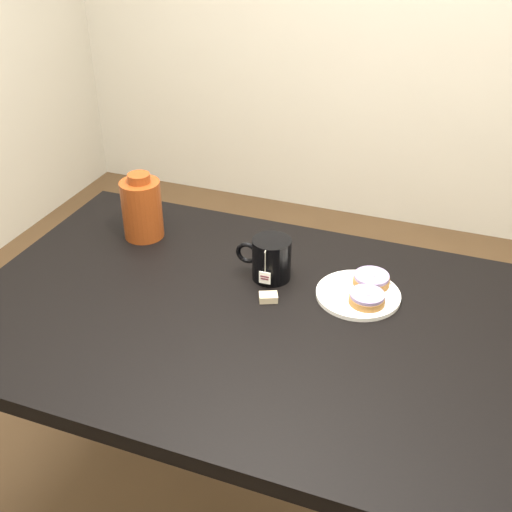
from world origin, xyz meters
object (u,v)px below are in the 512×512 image
object	(u,v)px
plate	(358,294)
bagel_back	(371,279)
bagel_package	(142,208)
mug	(271,259)
table	(253,340)
teabag_pouch	(268,297)
bagel_front	(367,298)

from	to	relation	value
plate	bagel_back	world-z (taller)	bagel_back
bagel_package	mug	bearing A→B (deg)	-10.56
table	plate	distance (m)	0.28
table	bagel_package	bearing A→B (deg)	150.90
table	bagel_back	distance (m)	0.33
teabag_pouch	bagel_front	bearing A→B (deg)	14.62
bagel_package	table	bearing A→B (deg)	-29.10
table	bagel_back	world-z (taller)	bagel_back
table	plate	world-z (taller)	plate
table	bagel_front	bearing A→B (deg)	25.78
teabag_pouch	bagel_back	bearing A→B (deg)	32.68
table	teabag_pouch	distance (m)	0.11
table	plate	bearing A→B (deg)	34.75
teabag_pouch	bagel_package	xyz separation A→B (m)	(-0.44, 0.18, 0.08)
plate	bagel_front	xyz separation A→B (m)	(0.03, -0.03, 0.02)
table	teabag_pouch	world-z (taller)	teabag_pouch
plate	bagel_front	size ratio (longest dim) A/B	2.22
plate	mug	size ratio (longest dim) A/B	1.40
mug	table	bearing A→B (deg)	-87.45
bagel_front	plate	bearing A→B (deg)	129.98
plate	teabag_pouch	bearing A→B (deg)	-155.31
bagel_back	bagel_front	xyz separation A→B (m)	(0.01, -0.08, -0.00)
mug	bagel_package	world-z (taller)	bagel_package
table	bagel_package	xyz separation A→B (m)	(-0.43, 0.24, 0.17)
table	mug	world-z (taller)	mug
bagel_back	table	bearing A→B (deg)	-139.90
bagel_back	bagel_front	bearing A→B (deg)	-85.38
mug	teabag_pouch	world-z (taller)	mug
bagel_back	bagel_front	size ratio (longest dim) A/B	0.98
table	teabag_pouch	size ratio (longest dim) A/B	31.11
bagel_back	teabag_pouch	xyz separation A→B (m)	(-0.22, -0.14, -0.02)
mug	teabag_pouch	xyz separation A→B (m)	(0.03, -0.10, -0.05)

